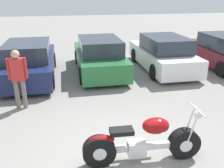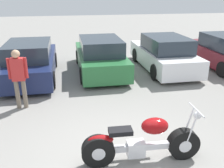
# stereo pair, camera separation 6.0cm
# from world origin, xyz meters

# --- Properties ---
(ground_plane) EXTENTS (60.00, 60.00, 0.00)m
(ground_plane) POSITION_xyz_m (0.00, 0.00, 0.00)
(ground_plane) COLOR gray
(motorcycle) EXTENTS (2.31, 0.62, 1.06)m
(motorcycle) POSITION_xyz_m (0.25, -0.12, 0.42)
(motorcycle) COLOR black
(motorcycle) RESTS_ON ground_plane
(parked_car_navy) EXTENTS (1.80, 4.22, 1.40)m
(parked_car_navy) POSITION_xyz_m (-2.37, 5.38, 0.65)
(parked_car_navy) COLOR #19234C
(parked_car_navy) RESTS_ON ground_plane
(parked_car_green) EXTENTS (1.80, 4.22, 1.40)m
(parked_car_green) POSITION_xyz_m (0.29, 5.67, 0.65)
(parked_car_green) COLOR #286B38
(parked_car_green) RESTS_ON ground_plane
(parked_car_white) EXTENTS (1.80, 4.22, 1.40)m
(parked_car_white) POSITION_xyz_m (2.95, 5.57, 0.65)
(parked_car_white) COLOR white
(parked_car_white) RESTS_ON ground_plane
(parked_car_maroon) EXTENTS (1.80, 4.22, 1.40)m
(parked_car_maroon) POSITION_xyz_m (5.61, 5.41, 0.65)
(parked_car_maroon) COLOR maroon
(parked_car_maroon) RESTS_ON ground_plane
(person_standing) EXTENTS (0.52, 0.22, 1.68)m
(person_standing) POSITION_xyz_m (-2.35, 2.78, 0.99)
(person_standing) COLOR #726656
(person_standing) RESTS_ON ground_plane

